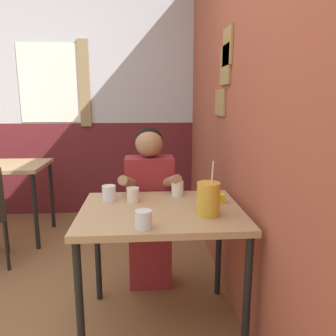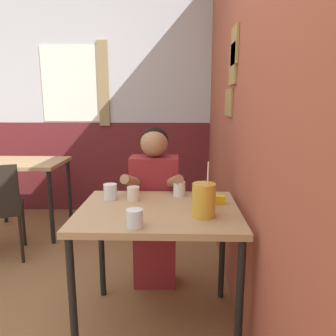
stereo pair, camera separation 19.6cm
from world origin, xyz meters
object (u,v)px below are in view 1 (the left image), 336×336
Objects in this scene: main_table at (161,222)px; cocktail_pitcher at (208,199)px; background_table at (2,174)px; person_seated at (150,206)px.

main_table is 3.07× the size of cocktail_pitcher.
cocktail_pitcher is at bearing -42.06° from background_table.
cocktail_pitcher reaches higher than background_table.
main_table is at bearing -83.33° from person_seated.
background_table is at bearing 137.94° from cocktail_pitcher.
main_table is 2.05m from background_table.
background_table is at bearing 146.24° from person_seated.
main_table is 0.49m from person_seated.
background_table is 1.70m from person_seated.
background_table is (-1.47, 1.43, -0.01)m from main_table.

